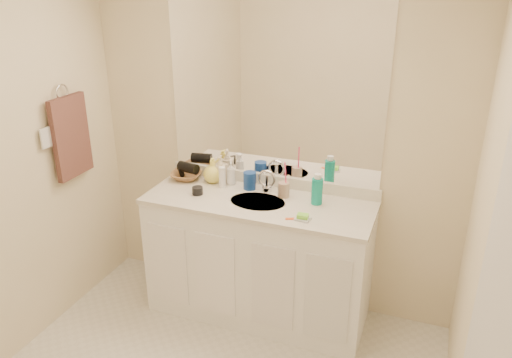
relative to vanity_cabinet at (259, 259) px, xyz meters
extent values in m
cube|color=beige|center=(0.00, 0.28, 0.77)|extent=(2.60, 0.02, 2.40)
cube|color=beige|center=(1.30, -1.02, 0.77)|extent=(0.02, 2.60, 2.40)
cube|color=white|center=(0.00, 0.00, 0.00)|extent=(1.50, 0.55, 0.85)
cube|color=silver|center=(0.00, 0.00, 0.44)|extent=(1.52, 0.57, 0.03)
cube|color=silver|center=(0.00, 0.26, 0.50)|extent=(1.52, 0.03, 0.08)
cylinder|color=silver|center=(0.00, -0.02, 0.44)|extent=(0.37, 0.37, 0.02)
cylinder|color=silver|center=(0.00, 0.16, 0.51)|extent=(0.02, 0.02, 0.11)
cube|color=white|center=(0.00, 0.27, 1.14)|extent=(1.48, 0.01, 1.20)
cylinder|color=navy|center=(-0.12, 0.16, 0.52)|extent=(0.11, 0.11, 0.12)
cylinder|color=tan|center=(0.14, 0.11, 0.51)|extent=(0.08, 0.08, 0.10)
cylinder|color=#FF4375|center=(0.15, 0.11, 0.60)|extent=(0.02, 0.04, 0.20)
cylinder|color=#0C9985|center=(0.37, 0.09, 0.54)|extent=(0.09, 0.09, 0.17)
cube|color=silver|center=(0.35, -0.17, 0.46)|extent=(0.10, 0.08, 0.01)
cube|color=#81EA39|center=(0.35, -0.17, 0.48)|extent=(0.07, 0.05, 0.02)
cube|color=#E54F18|center=(0.30, -0.18, 0.46)|extent=(0.11, 0.06, 0.00)
cylinder|color=black|center=(-0.42, -0.06, 0.48)|extent=(0.08, 0.08, 0.05)
cylinder|color=white|center=(-0.31, 0.11, 0.53)|extent=(0.05, 0.05, 0.15)
imported|color=white|center=(-0.28, 0.18, 0.54)|extent=(0.08, 0.08, 0.17)
imported|color=beige|center=(-0.37, 0.20, 0.55)|extent=(0.11, 0.11, 0.20)
imported|color=#FDF162|center=(-0.41, 0.18, 0.54)|extent=(0.15, 0.15, 0.18)
imported|color=brown|center=(-0.62, 0.16, 0.48)|extent=(0.26, 0.26, 0.05)
cylinder|color=black|center=(-0.60, 0.16, 0.54)|extent=(0.16, 0.10, 0.08)
torus|color=silver|center=(-1.27, -0.25, 1.12)|extent=(0.01, 0.11, 0.11)
cube|color=#3A221F|center=(-1.25, -0.25, 0.82)|extent=(0.04, 0.32, 0.55)
cube|color=white|center=(-1.27, -0.45, 0.88)|extent=(0.01, 0.08, 0.13)
camera|label=1|loc=(1.04, -2.79, 1.84)|focal=35.00mm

